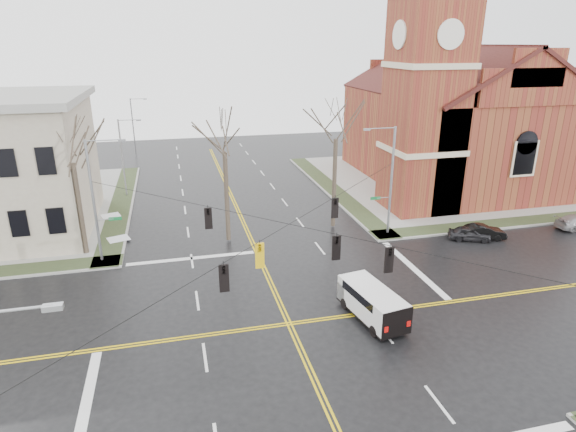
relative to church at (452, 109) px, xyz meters
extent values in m
plane|color=black|center=(-24.76, -24.78, -8.43)|extent=(120.00, 120.00, 0.00)
cube|color=gray|center=(0.24, 0.22, -8.36)|extent=(30.00, 30.00, 0.15)
cube|color=#2A361D|center=(-13.56, 0.22, -8.28)|extent=(2.00, 30.00, 0.02)
cube|color=#2A361D|center=(0.24, -13.58, -8.28)|extent=(30.00, 2.00, 0.02)
cube|color=#2A361D|center=(-35.96, 0.22, -8.28)|extent=(2.00, 30.00, 0.02)
cube|color=gold|center=(-24.88, -24.78, -8.43)|extent=(0.12, 100.00, 0.01)
cube|color=gold|center=(-24.64, -24.78, -8.43)|extent=(0.12, 100.00, 0.01)
cube|color=gold|center=(-24.76, -24.90, -8.43)|extent=(100.00, 0.12, 0.01)
cube|color=gold|center=(-24.76, -24.66, -8.43)|extent=(100.00, 0.12, 0.01)
cube|color=silver|center=(-29.76, -14.28, -8.43)|extent=(9.50, 0.50, 0.01)
cube|color=silver|center=(-35.26, -29.78, -8.43)|extent=(0.50, 9.50, 0.01)
cube|color=silver|center=(-14.26, -19.78, -8.43)|extent=(0.50, 9.50, 0.01)
cube|color=maroon|center=(-7.76, -7.78, 1.57)|extent=(6.00, 6.00, 20.00)
cylinder|color=silver|center=(-7.76, -10.83, 7.57)|extent=(2.40, 0.15, 2.40)
cylinder|color=silver|center=(-10.81, -7.78, 7.57)|extent=(0.15, 2.40, 2.40)
cube|color=maroon|center=(1.24, 1.22, -3.43)|extent=(18.00, 24.00, 10.00)
cube|color=maroon|center=(-7.96, -4.78, -6.23)|extent=(2.00, 5.00, 4.40)
cylinder|color=gray|center=(-13.26, -13.28, -3.78)|extent=(0.20, 0.20, 9.00)
cylinder|color=gray|center=(-13.86, -13.28, -5.13)|extent=(1.20, 0.06, 0.06)
cube|color=#11662F|center=(-14.56, -13.28, -5.13)|extent=(0.90, 0.04, 0.25)
cylinder|color=gray|center=(-14.46, -13.28, 0.62)|extent=(2.40, 0.08, 0.08)
cube|color=gray|center=(-15.66, -13.28, 0.57)|extent=(0.50, 0.22, 0.15)
cylinder|color=gray|center=(-36.26, -13.28, -3.78)|extent=(0.20, 0.20, 9.00)
cylinder|color=gray|center=(-35.66, -13.28, -5.13)|extent=(1.20, 0.06, 0.06)
cube|color=#11662F|center=(-34.96, -13.28, -5.13)|extent=(0.90, 0.04, 0.25)
cylinder|color=gray|center=(-35.06, -13.28, 0.62)|extent=(2.40, 0.08, 0.08)
cube|color=gray|center=(-33.86, -13.28, 0.57)|extent=(0.50, 0.22, 0.15)
cylinder|color=gray|center=(-35.06, -36.28, 0.62)|extent=(2.40, 0.08, 0.08)
cube|color=gray|center=(-33.86, -36.28, 0.57)|extent=(0.50, 0.22, 0.15)
cylinder|color=black|center=(-24.76, -24.78, -2.23)|extent=(23.02, 23.02, 0.03)
cylinder|color=black|center=(-24.76, -24.78, -2.23)|extent=(23.02, 23.02, 0.03)
imported|color=black|center=(-28.76, -28.78, -2.98)|extent=(0.21, 0.26, 1.30)
imported|color=black|center=(-20.76, -20.78, -2.98)|extent=(0.21, 0.26, 1.30)
imported|color=yellow|center=(-26.76, -26.78, -2.98)|extent=(0.21, 0.26, 1.30)
imported|color=black|center=(-28.76, -20.78, -2.98)|extent=(0.21, 0.26, 1.30)
imported|color=black|center=(-20.76, -28.78, -2.98)|extent=(0.21, 0.26, 1.30)
imported|color=black|center=(-22.76, -26.78, -2.98)|extent=(0.21, 0.26, 1.30)
cylinder|color=gray|center=(-35.56, 3.22, -4.33)|extent=(0.16, 0.16, 8.00)
cylinder|color=gray|center=(-34.56, 3.22, -0.43)|extent=(2.00, 0.07, 0.07)
cube|color=gray|center=(-33.56, 3.22, -0.48)|extent=(0.45, 0.20, 0.13)
cylinder|color=gray|center=(-35.56, 23.22, -4.33)|extent=(0.16, 0.16, 8.00)
cylinder|color=gray|center=(-34.56, 23.22, -0.43)|extent=(2.00, 0.07, 0.07)
cube|color=gray|center=(-33.56, 23.22, -0.48)|extent=(0.45, 0.20, 0.13)
cube|color=white|center=(-19.91, -25.40, -7.32)|extent=(2.70, 5.19, 1.58)
cube|color=white|center=(-20.25, -23.37, -7.55)|extent=(2.02, 1.14, 1.12)
cube|color=black|center=(-20.30, -23.05, -7.04)|extent=(1.72, 0.40, 0.75)
cube|color=black|center=(-19.94, -25.21, -6.80)|extent=(2.46, 3.63, 0.51)
cube|color=#B70C0A|center=(-20.21, -28.00, -7.50)|extent=(0.23, 0.10, 0.32)
cube|color=#B70C0A|center=(-18.78, -27.76, -7.50)|extent=(0.23, 0.10, 0.32)
cube|color=black|center=(-19.91, -25.40, -8.13)|extent=(2.76, 5.24, 0.09)
cylinder|color=black|center=(-21.03, -23.93, -8.10)|extent=(0.35, 0.70, 0.67)
cylinder|color=black|center=(-19.33, -23.65, -8.10)|extent=(0.35, 0.70, 0.67)
cylinder|color=black|center=(-20.49, -27.15, -8.10)|extent=(0.35, 0.70, 0.67)
cylinder|color=black|center=(-18.79, -26.86, -8.10)|extent=(0.35, 0.70, 0.67)
imported|color=black|center=(-7.27, -16.10, -7.86)|extent=(3.62, 2.52, 1.15)
imported|color=black|center=(-6.11, -16.15, -7.82)|extent=(3.90, 2.01, 1.22)
cylinder|color=#3E3227|center=(-37.57, -11.57, -4.76)|extent=(0.36, 0.36, 7.04)
cylinder|color=#3E3227|center=(-26.61, -11.58, -4.67)|extent=(0.36, 0.36, 7.22)
cylinder|color=#3E3227|center=(-17.25, -10.62, -4.44)|extent=(0.36, 0.36, 7.69)
camera|label=1|loc=(-30.59, -48.17, 6.94)|focal=30.00mm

